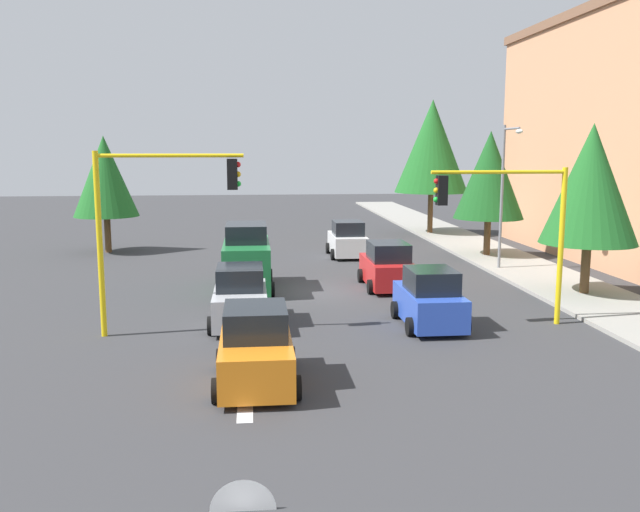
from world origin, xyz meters
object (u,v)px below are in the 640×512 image
(tree_roadside_far, at_px, (432,146))
(tree_opposite_side, at_px, (105,176))
(delivery_van_green, at_px, (247,259))
(car_blue, at_px, (430,300))
(traffic_signal_near_left, at_px, (509,214))
(car_silver, at_px, (240,298))
(traffic_signal_near_right, at_px, (157,206))
(car_white, at_px, (348,240))
(car_red, at_px, (387,267))
(tree_roadside_near, at_px, (591,184))
(tree_roadside_mid, at_px, (490,175))
(car_orange, at_px, (256,350))
(street_lamp_curbside, at_px, (505,182))

(tree_roadside_far, xyz_separation_m, tree_opposite_side, (6.00, -20.50, -1.70))
(delivery_van_green, height_order, car_blue, delivery_van_green)
(traffic_signal_near_left, relative_size, car_silver, 1.39)
(traffic_signal_near_right, xyz_separation_m, car_white, (-15.07, 8.18, -3.22))
(tree_roadside_far, bearing_deg, car_red, -20.51)
(tree_roadside_near, distance_m, delivery_van_green, 14.17)
(delivery_van_green, height_order, car_silver, delivery_van_green)
(car_white, bearing_deg, tree_opposite_side, -102.27)
(car_white, bearing_deg, tree_roadside_mid, 81.91)
(traffic_signal_near_right, height_order, tree_roadside_far, tree_roadside_far)
(tree_roadside_near, bearing_deg, car_blue, -62.40)
(tree_roadside_mid, distance_m, car_red, 10.89)
(car_red, bearing_deg, tree_roadside_near, 71.63)
(tree_roadside_near, xyz_separation_m, tree_roadside_far, (-20.00, -1.00, 1.53))
(tree_roadside_near, distance_m, car_blue, 9.11)
(car_blue, bearing_deg, tree_roadside_far, 164.96)
(car_red, xyz_separation_m, car_orange, (11.42, -5.68, -0.00))
(street_lamp_curbside, relative_size, car_red, 1.75)
(delivery_van_green, bearing_deg, street_lamp_curbside, 103.12)
(traffic_signal_near_left, bearing_deg, car_white, -168.10)
(tree_roadside_far, distance_m, car_blue, 25.25)
(traffic_signal_near_left, distance_m, delivery_van_green, 11.26)
(car_white, bearing_deg, tree_roadside_far, 141.74)
(traffic_signal_near_left, xyz_separation_m, car_blue, (-0.12, -2.55, -2.86))
(tree_opposite_side, height_order, car_white, tree_opposite_side)
(car_red, distance_m, car_silver, 8.25)
(street_lamp_curbside, height_order, car_silver, street_lamp_curbside)
(traffic_signal_near_left, relative_size, delivery_van_green, 1.10)
(tree_opposite_side, xyz_separation_m, car_silver, (16.98, 7.80, -3.43))
(car_red, xyz_separation_m, car_silver, (5.48, -6.16, -0.00))
(street_lamp_curbside, height_order, delivery_van_green, street_lamp_curbside)
(traffic_signal_near_right, bearing_deg, delivery_van_green, 158.21)
(car_red, relative_size, car_white, 1.06)
(traffic_signal_near_left, distance_m, tree_opposite_side, 24.52)
(car_blue, bearing_deg, car_orange, -49.10)
(tree_roadside_mid, bearing_deg, traffic_signal_near_left, -17.32)
(tree_roadside_mid, xyz_separation_m, car_orange, (18.91, -12.73, -3.58))
(tree_roadside_near, xyz_separation_m, tree_opposite_side, (-14.00, -21.50, -0.18))
(street_lamp_curbside, bearing_deg, tree_roadside_mid, 169.67)
(traffic_signal_near_right, bearing_deg, tree_roadside_near, 103.85)
(traffic_signal_near_left, bearing_deg, delivery_van_green, -128.02)
(tree_roadside_near, height_order, delivery_van_green, tree_roadside_near)
(tree_roadside_mid, bearing_deg, street_lamp_curbside, -10.33)
(delivery_van_green, bearing_deg, tree_roadside_mid, 119.07)
(tree_roadside_mid, height_order, tree_opposite_side, tree_roadside_mid)
(tree_roadside_mid, height_order, car_blue, tree_roadside_mid)
(tree_opposite_side, xyz_separation_m, car_blue, (17.88, 14.09, -3.43))
(tree_roadside_near, relative_size, car_silver, 1.82)
(car_white, bearing_deg, traffic_signal_near_left, 11.90)
(car_blue, bearing_deg, car_white, -177.60)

